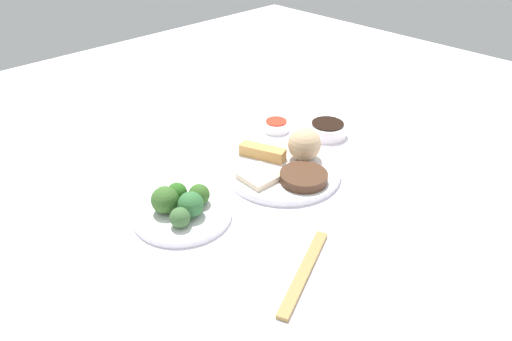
# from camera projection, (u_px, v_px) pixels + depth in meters

# --- Properties ---
(tabletop) EXTENTS (2.20, 2.20, 0.02)m
(tabletop) POSITION_uv_depth(u_px,v_px,m) (288.00, 180.00, 1.07)
(tabletop) COLOR white
(tabletop) RESTS_ON ground
(main_plate) EXTENTS (0.25, 0.25, 0.02)m
(main_plate) POSITION_uv_depth(u_px,v_px,m) (282.00, 172.00, 1.07)
(main_plate) COLOR white
(main_plate) RESTS_ON tabletop
(rice_scoop) EXTENTS (0.07, 0.07, 0.07)m
(rice_scoop) POSITION_uv_depth(u_px,v_px,m) (304.00, 144.00, 1.08)
(rice_scoop) COLOR tan
(rice_scoop) RESTS_ON main_plate
(spring_roll) EXTENTS (0.07, 0.11, 0.03)m
(spring_roll) POSITION_uv_depth(u_px,v_px,m) (263.00, 152.00, 1.10)
(spring_roll) COLOR tan
(spring_roll) RESTS_ON main_plate
(crab_rangoon_wonton) EXTENTS (0.08, 0.07, 0.01)m
(crab_rangoon_wonton) POSITION_uv_depth(u_px,v_px,m) (259.00, 176.00, 1.02)
(crab_rangoon_wonton) COLOR beige
(crab_rangoon_wonton) RESTS_ON main_plate
(stir_fry_heap) EXTENTS (0.10, 0.10, 0.02)m
(stir_fry_heap) POSITION_uv_depth(u_px,v_px,m) (304.00, 177.00, 1.02)
(stir_fry_heap) COLOR #462A1A
(stir_fry_heap) RESTS_ON main_plate
(broccoli_plate) EXTENTS (0.19, 0.19, 0.01)m
(broccoli_plate) POSITION_uv_depth(u_px,v_px,m) (183.00, 214.00, 0.94)
(broccoli_plate) COLOR white
(broccoli_plate) RESTS_ON tabletop
(broccoli_floret_0) EXTENTS (0.05, 0.05, 0.05)m
(broccoli_floret_0) POSITION_uv_depth(u_px,v_px,m) (191.00, 205.00, 0.91)
(broccoli_floret_0) COLOR #306936
(broccoli_floret_0) RESTS_ON broccoli_plate
(broccoli_floret_1) EXTENTS (0.04, 0.04, 0.04)m
(broccoli_floret_1) POSITION_uv_depth(u_px,v_px,m) (199.00, 195.00, 0.95)
(broccoli_floret_1) COLOR #345D22
(broccoli_floret_1) RESTS_ON broccoli_plate
(broccoli_floret_2) EXTENTS (0.05, 0.05, 0.05)m
(broccoli_floret_2) POSITION_uv_depth(u_px,v_px,m) (165.00, 200.00, 0.92)
(broccoli_floret_2) COLOR #376127
(broccoli_floret_2) RESTS_ON broccoli_plate
(broccoli_floret_4) EXTENTS (0.04, 0.04, 0.04)m
(broccoli_floret_4) POSITION_uv_depth(u_px,v_px,m) (177.00, 193.00, 0.95)
(broccoli_floret_4) COLOR #29601C
(broccoli_floret_4) RESTS_ON broccoli_plate
(broccoli_floret_6) EXTENTS (0.04, 0.04, 0.04)m
(broccoli_floret_6) POSITION_uv_depth(u_px,v_px,m) (180.00, 218.00, 0.89)
(broccoli_floret_6) COLOR #3C6434
(broccoli_floret_6) RESTS_ON broccoli_plate
(soy_sauce_bowl) EXTENTS (0.10, 0.10, 0.03)m
(soy_sauce_bowl) POSITION_uv_depth(u_px,v_px,m) (327.00, 130.00, 1.22)
(soy_sauce_bowl) COLOR white
(soy_sauce_bowl) RESTS_ON tabletop
(soy_sauce_bowl_liquid) EXTENTS (0.08, 0.08, 0.00)m
(soy_sauce_bowl_liquid) POSITION_uv_depth(u_px,v_px,m) (328.00, 124.00, 1.21)
(soy_sauce_bowl_liquid) COLOR black
(soy_sauce_bowl_liquid) RESTS_ON soy_sauce_bowl
(sauce_ramekin_sweet_and_sour) EXTENTS (0.06, 0.06, 0.02)m
(sauce_ramekin_sweet_and_sour) POSITION_uv_depth(u_px,v_px,m) (276.00, 126.00, 1.24)
(sauce_ramekin_sweet_and_sour) COLOR white
(sauce_ramekin_sweet_and_sour) RESTS_ON tabletop
(sauce_ramekin_sweet_and_sour_liquid) EXTENTS (0.05, 0.05, 0.00)m
(sauce_ramekin_sweet_and_sour_liquid) POSITION_uv_depth(u_px,v_px,m) (276.00, 121.00, 1.24)
(sauce_ramekin_sweet_and_sour_liquid) COLOR red
(sauce_ramekin_sweet_and_sour_liquid) RESTS_ON sauce_ramekin_sweet_and_sour
(chopsticks_pair) EXTENTS (0.21, 0.10, 0.01)m
(chopsticks_pair) POSITION_uv_depth(u_px,v_px,m) (304.00, 272.00, 0.81)
(chopsticks_pair) COLOR #9C7C43
(chopsticks_pair) RESTS_ON tabletop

